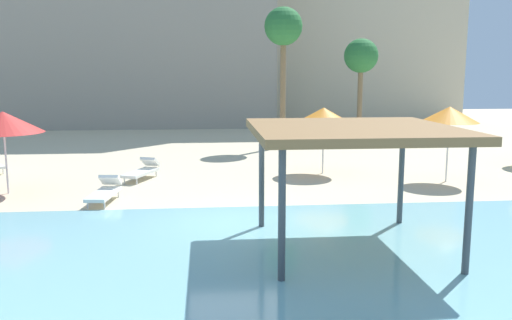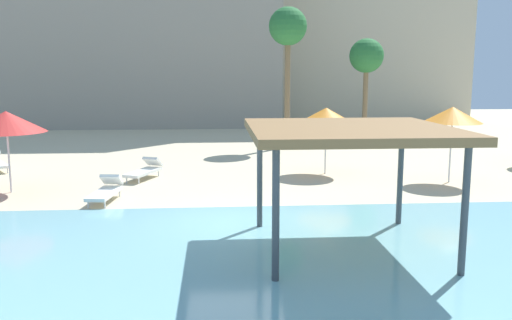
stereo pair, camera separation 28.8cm
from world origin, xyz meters
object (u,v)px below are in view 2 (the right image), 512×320
(beach_umbrella_orange_0, at_px, (326,116))
(lounge_chair_1, at_px, (106,190))
(lounge_chair_0, at_px, (145,170))
(palm_tree_2, at_px, (366,58))
(beach_umbrella_red_3, at_px, (6,122))
(beach_umbrella_orange_1, at_px, (453,115))
(shade_pavilion, at_px, (350,134))
(palm_tree_0, at_px, (288,30))

(beach_umbrella_orange_0, xyz_separation_m, lounge_chair_1, (-7.44, -3.86, -1.88))
(lounge_chair_0, relative_size, lounge_chair_1, 1.01)
(palm_tree_2, bearing_deg, beach_umbrella_orange_0, -113.19)
(beach_umbrella_red_3, height_order, lounge_chair_1, beach_umbrella_red_3)
(beach_umbrella_red_3, bearing_deg, lounge_chair_0, 26.03)
(beach_umbrella_red_3, bearing_deg, beach_umbrella_orange_1, 2.02)
(beach_umbrella_orange_1, xyz_separation_m, palm_tree_2, (0.27, 11.93, 2.22))
(lounge_chair_0, height_order, lounge_chair_1, same)
(beach_umbrella_orange_0, relative_size, beach_umbrella_red_3, 0.96)
(beach_umbrella_orange_1, xyz_separation_m, lounge_chair_0, (-10.71, 1.44, -2.04))
(beach_umbrella_orange_0, distance_m, beach_umbrella_orange_1, 4.46)
(shade_pavilion, xyz_separation_m, beach_umbrella_orange_1, (5.32, 6.85, -0.17))
(lounge_chair_0, bearing_deg, palm_tree_0, 163.52)
(lounge_chair_1, xyz_separation_m, palm_tree_2, (11.72, 13.86, 4.26))
(lounge_chair_1, relative_size, palm_tree_0, 0.28)
(lounge_chair_0, relative_size, palm_tree_0, 0.28)
(shade_pavilion, height_order, lounge_chair_1, shade_pavilion)
(beach_umbrella_orange_0, bearing_deg, lounge_chair_1, -152.56)
(beach_umbrella_orange_0, bearing_deg, lounge_chair_0, -175.75)
(beach_umbrella_orange_0, height_order, palm_tree_2, palm_tree_2)
(beach_umbrella_orange_1, relative_size, beach_umbrella_red_3, 1.01)
(beach_umbrella_orange_1, distance_m, beach_umbrella_red_3, 14.74)
(palm_tree_0, xyz_separation_m, palm_tree_2, (4.79, 2.75, -1.27))
(shade_pavilion, bearing_deg, beach_umbrella_orange_0, 81.49)
(beach_umbrella_red_3, bearing_deg, lounge_chair_1, -23.17)
(lounge_chair_0, bearing_deg, palm_tree_2, 155.86)
(shade_pavilion, relative_size, beach_umbrella_red_3, 1.62)
(beach_umbrella_orange_1, height_order, palm_tree_0, palm_tree_0)
(shade_pavilion, height_order, beach_umbrella_red_3, shade_pavilion)
(lounge_chair_0, distance_m, lounge_chair_1, 3.45)
(palm_tree_0, relative_size, palm_tree_2, 1.24)
(beach_umbrella_orange_0, relative_size, beach_umbrella_orange_1, 0.95)
(beach_umbrella_orange_0, bearing_deg, palm_tree_0, 94.00)
(shade_pavilion, height_order, lounge_chair_0, shade_pavilion)
(shade_pavilion, xyz_separation_m, palm_tree_2, (5.60, 18.78, 2.05))
(beach_umbrella_orange_0, distance_m, palm_tree_0, 8.13)
(shade_pavilion, xyz_separation_m, lounge_chair_1, (-6.13, 4.92, -2.20))
(palm_tree_0, bearing_deg, shade_pavilion, -92.88)
(lounge_chair_0, height_order, palm_tree_2, palm_tree_2)
(lounge_chair_0, relative_size, palm_tree_2, 0.35)
(beach_umbrella_orange_0, relative_size, palm_tree_2, 0.44)
(shade_pavilion, relative_size, lounge_chair_1, 2.17)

